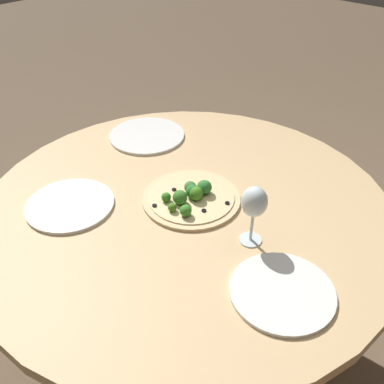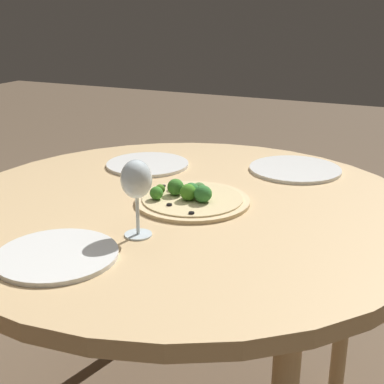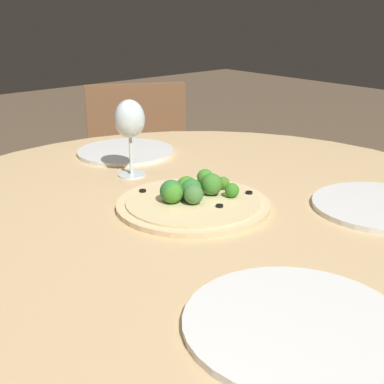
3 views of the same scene
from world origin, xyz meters
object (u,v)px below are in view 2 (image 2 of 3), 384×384
pizza (191,198)px  plate_near (57,255)px  plate_side (295,169)px  wine_glass (138,182)px  plate_far (148,164)px

pizza → plate_near: size_ratio=1.19×
pizza → plate_side: pizza is taller
wine_glass → plate_near: size_ratio=0.70×
plate_near → plate_side: 0.84m
plate_near → plate_far: (0.64, 0.15, 0.00)m
plate_near → plate_side: bearing=-20.2°
plate_far → plate_near: bearing=-167.0°
pizza → plate_far: pizza is taller
pizza → plate_far: bearing=47.0°
plate_side → pizza: bearing=156.1°
wine_glass → plate_side: bearing=-16.9°
pizza → plate_far: size_ratio=1.14×
pizza → plate_near: (-0.40, 0.12, -0.01)m
pizza → wine_glass: wine_glass is taller
pizza → wine_glass: bearing=176.0°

